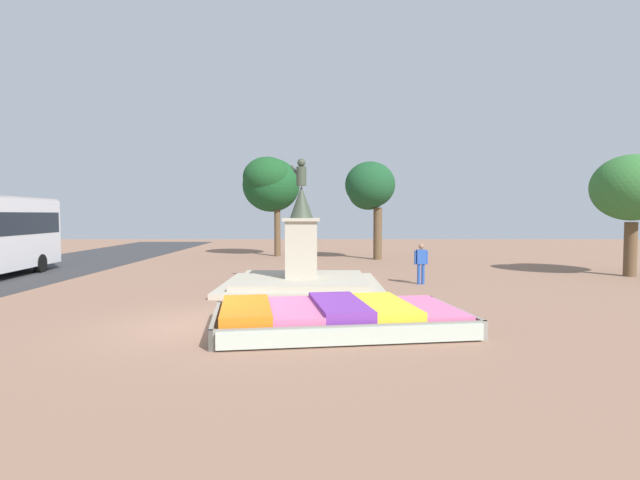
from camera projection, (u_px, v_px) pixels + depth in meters
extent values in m
plane|color=#8C6651|center=(207.00, 326.00, 12.71)|extent=(87.58, 87.58, 0.00)
cube|color=#38281C|center=(341.00, 320.00, 12.45)|extent=(6.38, 4.09, 0.41)
cube|color=gray|center=(356.00, 335.00, 10.80)|extent=(6.11, 1.00, 0.45)
cube|color=gray|center=(330.00, 307.00, 14.10)|extent=(6.11, 1.00, 0.45)
cube|color=gray|center=(218.00, 323.00, 12.02)|extent=(0.61, 3.42, 0.45)
cube|color=gray|center=(457.00, 316.00, 12.88)|extent=(0.61, 3.42, 0.45)
cube|color=orange|center=(248.00, 310.00, 12.11)|extent=(1.59, 3.18, 0.24)
cube|color=#D86699|center=(295.00, 310.00, 12.27)|extent=(1.59, 3.18, 0.17)
cube|color=#72339E|center=(341.00, 307.00, 12.43)|extent=(1.59, 3.18, 0.27)
cube|color=yellow|center=(386.00, 306.00, 12.60)|extent=(1.59, 3.18, 0.22)
cube|color=#D86699|center=(430.00, 307.00, 12.77)|extent=(1.59, 3.18, 0.11)
cube|color=#B2BCAD|center=(356.00, 336.00, 10.75)|extent=(5.82, 1.06, 0.37)
cube|color=#B4A995|center=(304.00, 285.00, 19.47)|extent=(5.99, 5.99, 0.19)
cube|color=#B0A691|center=(304.00, 280.00, 19.46)|extent=(4.94, 4.94, 0.19)
cube|color=#B2A893|center=(304.00, 249.00, 19.39)|extent=(1.20, 1.20, 2.19)
cube|color=#B2A893|center=(304.00, 220.00, 19.33)|extent=(1.42, 1.42, 0.12)
cone|color=#384233|center=(304.00, 202.00, 19.30)|extent=(0.90, 0.90, 1.25)
cylinder|color=#384233|center=(304.00, 176.00, 19.25)|extent=(0.39, 0.39, 0.73)
sphere|color=#384233|center=(304.00, 163.00, 19.22)|extent=(0.32, 0.32, 0.32)
cylinder|color=#384233|center=(298.00, 173.00, 19.36)|extent=(0.47, 0.33, 0.61)
cylinder|color=black|center=(43.00, 263.00, 24.32)|extent=(0.34, 0.92, 0.90)
cylinder|color=#264CA5|center=(421.00, 274.00, 20.20)|extent=(0.13, 0.13, 0.82)
cylinder|color=#264CA5|center=(425.00, 274.00, 20.23)|extent=(0.13, 0.13, 0.82)
cube|color=#264CA5|center=(423.00, 257.00, 20.18)|extent=(0.40, 0.27, 0.58)
cylinder|color=#264CA5|center=(418.00, 258.00, 20.15)|extent=(0.09, 0.09, 0.55)
cylinder|color=#264CA5|center=(429.00, 258.00, 20.21)|extent=(0.09, 0.09, 0.55)
sphere|color=#8C664C|center=(423.00, 246.00, 20.16)|extent=(0.21, 0.21, 0.21)
cylinder|color=brown|center=(380.00, 234.00, 31.17)|extent=(0.54, 0.54, 3.25)
ellipsoid|color=#194926|center=(372.00, 185.00, 30.88)|extent=(3.10, 2.90, 2.87)
ellipsoid|color=#1C4925|center=(370.00, 191.00, 31.65)|extent=(2.57, 2.46, 2.38)
cylinder|color=brown|center=(633.00, 249.00, 22.70)|extent=(0.55, 0.55, 2.48)
ellipsoid|color=#306A2F|center=(635.00, 188.00, 22.21)|extent=(3.52, 3.25, 2.96)
cylinder|color=brown|center=(280.00, 232.00, 33.63)|extent=(0.42, 0.42, 3.26)
ellipsoid|color=#194921|center=(270.00, 177.00, 33.22)|extent=(3.25, 3.26, 2.74)
ellipsoid|color=#1A4E27|center=(271.00, 186.00, 33.84)|extent=(2.88, 2.99, 2.26)
ellipsoid|color=#194C23|center=(273.00, 185.00, 33.87)|extent=(3.87, 4.15, 3.63)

